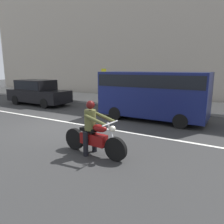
% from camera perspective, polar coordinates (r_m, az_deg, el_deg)
% --- Properties ---
extents(ground_plane, '(80.00, 80.00, 0.00)m').
position_cam_1_polar(ground_plane, '(9.43, -13.95, -4.12)').
color(ground_plane, '#2C2C2C').
extents(sidewalk_slab, '(40.00, 4.40, 0.14)m').
position_cam_1_polar(sidewalk_slab, '(15.98, 6.45, 2.80)').
color(sidewalk_slab, gray).
rests_on(sidewalk_slab, ground_plane).
extents(building_facade, '(40.00, 1.40, 13.14)m').
position_cam_1_polar(building_facade, '(19.38, 11.42, 23.52)').
color(building_facade, '#A89E8E').
rests_on(building_facade, ground_plane).
extents(lane_marking_stripe, '(18.00, 0.14, 0.01)m').
position_cam_1_polar(lane_marking_stripe, '(9.80, -8.51, -3.28)').
color(lane_marking_stripe, silver).
rests_on(lane_marking_stripe, ground_plane).
extents(motorcycle_with_rider_olive, '(2.21, 0.70, 1.61)m').
position_cam_1_polar(motorcycle_with_rider_olive, '(6.22, -5.03, -5.71)').
color(motorcycle_with_rider_olive, black).
rests_on(motorcycle_with_rider_olive, ground_plane).
extents(parked_sedan_black, '(4.65, 1.82, 1.72)m').
position_cam_1_polar(parked_sedan_black, '(15.75, -19.33, 5.08)').
color(parked_sedan_black, black).
rests_on(parked_sedan_black, ground_plane).
extents(parked_van_navy, '(5.11, 1.96, 2.34)m').
position_cam_1_polar(parked_van_navy, '(10.49, 10.86, 5.16)').
color(parked_van_navy, '#11194C').
rests_on(parked_van_navy, ground_plane).
extents(street_sign_post, '(0.44, 0.08, 2.37)m').
position_cam_1_polar(street_sign_post, '(16.98, -2.18, 8.52)').
color(street_sign_post, gray).
rests_on(street_sign_post, sidewalk_slab).
extents(pedestrian_bystander, '(0.34, 0.34, 1.65)m').
position_cam_1_polar(pedestrian_bystander, '(15.89, 4.67, 6.53)').
color(pedestrian_bystander, black).
rests_on(pedestrian_bystander, sidewalk_slab).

